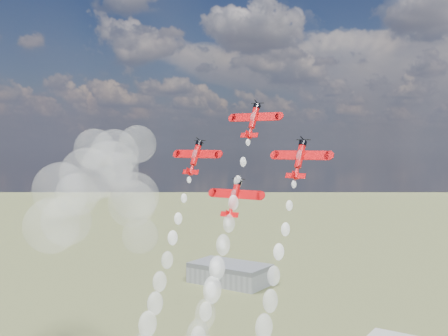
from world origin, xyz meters
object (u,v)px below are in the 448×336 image
at_px(hangar, 230,273).
at_px(plane_slot, 234,197).
at_px(plane_lead, 254,120).
at_px(plane_right, 300,158).
at_px(plane_left, 195,157).

xyz_separation_m(hangar, plane_slot, (116.65, -177.42, 70.85)).
height_order(hangar, plane_lead, plane_lead).
height_order(plane_lead, plane_right, plane_lead).
relative_size(hangar, plane_right, 3.66).
distance_m(hangar, plane_lead, 223.63).
height_order(plane_right, plane_slot, plane_right).
bearing_deg(plane_slot, plane_left, 163.18).
distance_m(plane_lead, plane_slot, 20.87).
bearing_deg(hangar, plane_slot, -56.68).
bearing_deg(plane_lead, plane_left, -163.18).
relative_size(plane_lead, plane_right, 1.00).
bearing_deg(hangar, plane_left, -59.53).
distance_m(hangar, plane_slot, 223.84).
height_order(plane_left, plane_right, same).
bearing_deg(plane_left, plane_slot, -16.82).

